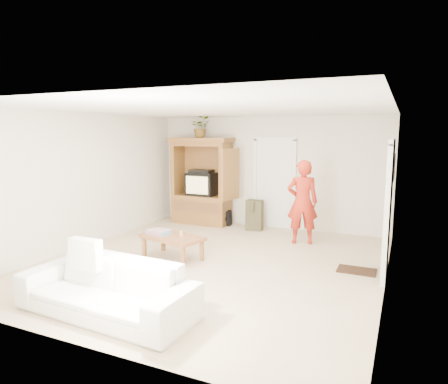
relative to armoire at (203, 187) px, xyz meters
The scene contains 19 objects.
floor 3.22m from the armoire, 59.36° to the right, with size 6.00×6.00×0.00m, color tan.
ceiling 3.53m from the armoire, 59.36° to the right, with size 6.00×6.00×0.00m, color white.
wall_back 1.66m from the armoire, 12.11° to the left, with size 5.50×5.50×0.00m, color silver.
wall_front 5.89m from the armoire, 74.44° to the right, with size 5.50×5.50×0.00m, color silver.
wall_left 2.94m from the armoire, 113.79° to the right, with size 6.00×6.00×0.00m, color silver.
wall_right 5.09m from the armoire, 31.60° to the right, with size 6.00×6.00×0.00m, color silver.
armoire is the anchor object (origin of this frame).
door_back 1.76m from the armoire, 10.13° to the left, with size 0.85×0.05×2.04m, color white.
doorway_right 4.77m from the armoire, 25.61° to the right, with size 0.05×0.90×2.04m, color black.
framed_picture 4.43m from the armoire, 10.03° to the right, with size 0.03×0.60×0.48m, color black.
doormat 4.48m from the armoire, 28.01° to the right, with size 0.60×0.40×0.02m, color #382316.
plant 1.44m from the armoire, 126.74° to the right, with size 0.46×0.40×0.51m, color #4C7238.
man 2.78m from the armoire, 16.58° to the right, with size 0.62×0.40×1.69m, color #B42818.
sofa 5.14m from the armoire, 75.86° to the right, with size 2.28×0.89×0.67m, color white.
coffee_table 2.91m from the armoire, 73.37° to the right, with size 1.23×0.86×0.42m.
towel 2.82m from the armoire, 78.99° to the right, with size 0.38×0.28×0.08m, color #F85253.
candle 2.89m from the armoire, 70.15° to the right, with size 0.08×0.08×0.10m, color tan.
backpack_black 0.95m from the armoire, ahead, with size 0.29×0.17×0.36m, color black, non-canonical shape.
backpack_olive 1.53m from the armoire, ahead, with size 0.37×0.27×0.69m, color #47442B, non-canonical shape.
Camera 1 is at (2.92, -5.93, 2.22)m, focal length 32.00 mm.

